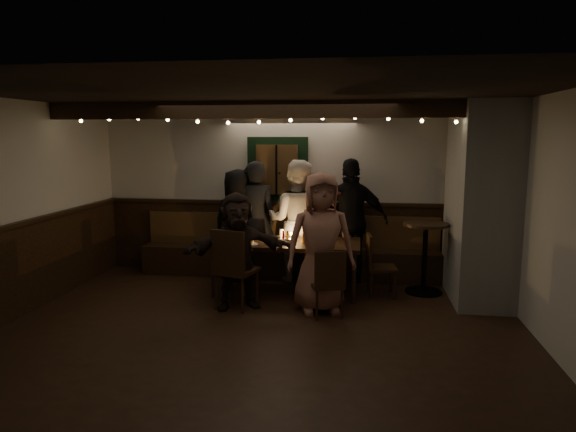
# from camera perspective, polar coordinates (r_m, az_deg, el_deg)

# --- Properties ---
(room) EXTENTS (6.02, 5.01, 2.62)m
(room) POSITION_cam_1_polar(r_m,az_deg,el_deg) (6.97, 7.84, -0.20)
(room) COLOR black
(room) RESTS_ON ground
(dining_table) EXTENTS (2.03, 0.87, 0.88)m
(dining_table) POSITION_cam_1_polar(r_m,az_deg,el_deg) (7.09, -0.24, -3.33)
(dining_table) COLOR black
(dining_table) RESTS_ON ground
(chair_near_left) EXTENTS (0.58, 0.58, 1.03)m
(chair_near_left) POSITION_cam_1_polar(r_m,az_deg,el_deg) (6.45, -6.20, -5.38)
(chair_near_left) COLOR black
(chair_near_left) RESTS_ON ground
(chair_near_right) EXTENTS (0.47, 0.47, 0.83)m
(chair_near_right) POSITION_cam_1_polar(r_m,az_deg,el_deg) (6.18, 4.50, -7.09)
(chair_near_right) COLOR black
(chair_near_right) RESTS_ON ground
(chair_end) EXTENTS (0.42, 0.42, 0.85)m
(chair_end) POSITION_cam_1_polar(r_m,az_deg,el_deg) (7.08, 9.72, -5.01)
(chair_end) COLOR black
(chair_end) RESTS_ON ground
(high_top) EXTENTS (0.62, 0.62, 0.99)m
(high_top) POSITION_cam_1_polar(r_m,az_deg,el_deg) (7.34, 14.98, -3.55)
(high_top) COLOR black
(high_top) RESTS_ON ground
(person_a) EXTENTS (0.90, 0.67, 1.67)m
(person_a) POSITION_cam_1_polar(r_m,az_deg,el_deg) (7.93, -5.55, -0.81)
(person_a) COLOR black
(person_a) RESTS_ON ground
(person_b) EXTENTS (0.74, 0.57, 1.80)m
(person_b) POSITION_cam_1_polar(r_m,az_deg,el_deg) (7.86, -3.70, -0.41)
(person_b) COLOR black
(person_b) RESTS_ON ground
(person_c) EXTENTS (0.94, 0.76, 1.82)m
(person_c) POSITION_cam_1_polar(r_m,az_deg,el_deg) (7.67, 0.95, -0.53)
(person_c) COLOR silver
(person_c) RESTS_ON ground
(person_d) EXTENTS (1.07, 0.71, 1.55)m
(person_d) POSITION_cam_1_polar(r_m,az_deg,el_deg) (7.65, 4.11, -1.60)
(person_d) COLOR maroon
(person_d) RESTS_ON ground
(person_e) EXTENTS (1.13, 0.60, 1.84)m
(person_e) POSITION_cam_1_polar(r_m,az_deg,el_deg) (7.63, 7.06, -0.56)
(person_e) COLOR black
(person_e) RESTS_ON ground
(person_f) EXTENTS (1.43, 0.94, 1.48)m
(person_f) POSITION_cam_1_polar(r_m,az_deg,el_deg) (6.49, -5.63, -3.86)
(person_f) COLOR black
(person_f) RESTS_ON ground
(person_g) EXTENTS (0.96, 0.75, 1.74)m
(person_g) POSITION_cam_1_polar(r_m,az_deg,el_deg) (6.32, 3.63, -2.98)
(person_g) COLOR #9C6251
(person_g) RESTS_ON ground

